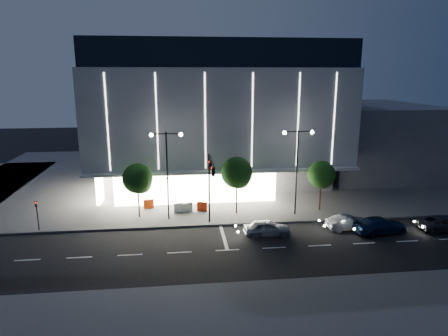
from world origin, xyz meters
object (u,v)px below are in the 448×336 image
tree_left (138,180)px  barrier_a (149,204)px  tree_mid (237,174)px  car_lead (267,228)px  car_fourth (444,224)px  barrier_c (202,206)px  ped_signal_far (37,212)px  barrier_d (187,207)px  street_lamp_west (167,163)px  car_third (380,225)px  tree_right (322,176)px  car_second (349,223)px  traffic_mast (210,178)px  street_lamp_east (297,160)px  barrier_b (179,208)px

tree_left → barrier_a: size_ratio=5.20×
tree_mid → car_lead: (1.93, -5.86, -3.61)m
car_fourth → barrier_c: bearing=72.4°
ped_signal_far → barrier_d: 14.38m
barrier_c → barrier_d: bearing=-154.8°
street_lamp_west → ped_signal_far: size_ratio=3.00×
ped_signal_far → tree_left: tree_left is taller
car_fourth → barrier_a: size_ratio=4.43×
car_lead → tree_mid: bearing=17.1°
tree_left → car_third: 23.61m
car_lead → car_fourth: (16.80, -0.68, -0.05)m
car_third → barrier_c: car_third is taller
tree_right → car_fourth: bearing=-33.9°
car_second → tree_mid: bearing=57.4°
barrier_d → ped_signal_far: bearing=172.8°
tree_right → car_fourth: (9.73, -6.55, -3.21)m
ped_signal_far → barrier_d: size_ratio=2.73×
traffic_mast → car_third: (15.50, -2.76, -4.28)m
street_lamp_east → barrier_b: bearing=170.7°
street_lamp_east → tree_left: size_ratio=1.57×
ped_signal_far → street_lamp_east: bearing=3.4°
street_lamp_east → tree_right: bearing=18.6°
traffic_mast → tree_left: size_ratio=1.24×
barrier_a → tree_right: bearing=-17.1°
traffic_mast → barrier_a: bearing=134.8°
car_second → car_third: car_third is taller
car_lead → barrier_a: car_lead is taller
barrier_b → street_lamp_west: bearing=-131.5°
street_lamp_east → barrier_a: 16.52m
street_lamp_east → street_lamp_west: bearing=180.0°
car_lead → barrier_d: (-7.06, 6.77, -0.08)m
car_lead → barrier_a: 14.01m
street_lamp_east → car_third: (6.50, -5.42, -5.21)m
barrier_a → barrier_d: (4.13, -1.67, 0.00)m
ped_signal_far → barrier_a: bearing=27.5°
tree_mid → car_fourth: 20.18m
car_second → barrier_d: 16.27m
traffic_mast → tree_left: bearing=152.2°
tree_left → tree_mid: bearing=0.0°
traffic_mast → barrier_d: bearing=114.5°
tree_mid → car_second: 11.83m
street_lamp_east → barrier_a: (-15.23, 3.60, -5.31)m
street_lamp_east → ped_signal_far: bearing=-176.6°
barrier_d → car_fourth: bearing=-38.5°
tree_mid → car_fourth: (18.73, -6.55, -3.66)m
barrier_b → barrier_c: bearing=-11.7°
street_lamp_east → tree_mid: size_ratio=1.46×
traffic_mast → tree_left: 7.95m
car_third → barrier_a: car_third is taller
car_fourth → barrier_b: (-24.73, 7.49, -0.03)m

